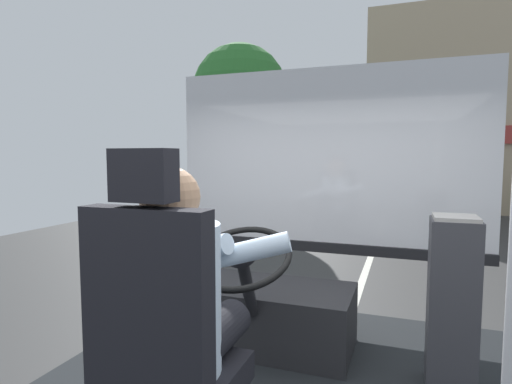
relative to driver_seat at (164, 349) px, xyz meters
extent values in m
cube|color=#363636|center=(0.22, 9.20, -1.32)|extent=(18.00, 44.00, 0.05)
cube|color=silver|center=(0.22, 9.20, -1.30)|extent=(0.12, 39.60, 0.00)
cube|color=black|center=(0.00, 0.09, -0.18)|extent=(0.48, 0.48, 0.12)
cube|color=black|center=(0.00, -0.10, 0.21)|extent=(0.48, 0.10, 0.66)
cube|color=black|center=(0.00, -0.10, 0.65)|extent=(0.22, 0.10, 0.18)
cylinder|color=black|center=(0.10, 0.21, -0.03)|extent=(0.17, 0.44, 0.17)
cylinder|color=black|center=(-0.10, 0.21, -0.03)|extent=(0.17, 0.44, 0.17)
cylinder|color=silver|center=(0.00, 0.06, 0.17)|extent=(0.38, 0.38, 0.58)
cube|color=black|center=(0.00, 0.26, 0.24)|extent=(0.06, 0.01, 0.36)
sphere|color=#A37A5B|center=(0.00, 0.06, 0.57)|extent=(0.23, 0.23, 0.23)
cylinder|color=silver|center=(0.11, 0.32, 0.29)|extent=(0.57, 0.23, 0.23)
cylinder|color=silver|center=(-0.11, 0.32, 0.29)|extent=(0.57, 0.23, 0.23)
cube|color=black|center=(0.00, 1.23, -0.33)|extent=(1.10, 0.56, 0.40)
cylinder|color=black|center=(0.00, 0.86, -0.02)|extent=(0.07, 0.24, 0.41)
torus|color=black|center=(0.00, 0.77, 0.17)|extent=(0.56, 0.52, 0.27)
cylinder|color=black|center=(0.00, 0.77, 0.17)|extent=(0.16, 0.16, 0.09)
cube|color=#333338|center=(1.08, 1.07, -0.07)|extent=(0.24, 0.26, 0.92)
cube|color=#9E9993|center=(1.08, 1.07, 0.40)|extent=(0.22, 0.23, 0.02)
cube|color=silver|center=(0.22, 2.02, 0.72)|extent=(2.50, 0.01, 1.40)
cube|color=black|center=(0.22, 2.02, -0.02)|extent=(2.50, 0.08, 0.08)
cylinder|color=#4C3828|center=(-3.96, 10.44, 0.22)|extent=(0.28, 0.28, 3.04)
sphere|color=#2C6F2D|center=(-3.96, 10.44, 2.66)|extent=(2.85, 2.85, 2.85)
cylinder|color=black|center=(4.65, 18.57, -1.07)|extent=(0.14, 0.46, 0.46)
cube|color=maroon|center=(5.57, 23.20, -0.74)|extent=(1.90, 3.99, 0.61)
cube|color=#282D33|center=(5.57, 22.96, -0.21)|extent=(1.56, 2.19, 0.46)
cylinder|color=black|center=(4.67, 24.44, -1.05)|extent=(0.14, 0.50, 0.50)
cylinder|color=black|center=(4.67, 21.97, -1.05)|extent=(0.14, 0.50, 0.50)
camera|label=1|loc=(0.83, -1.27, 0.72)|focal=28.85mm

